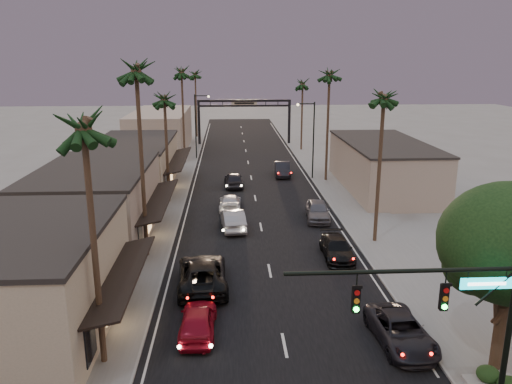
{
  "coord_description": "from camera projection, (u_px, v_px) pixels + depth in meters",
  "views": [
    {
      "loc": [
        -2.64,
        -11.86,
        13.84
      ],
      "look_at": [
        -0.3,
        30.14,
        2.5
      ],
      "focal_mm": 35.0,
      "sensor_mm": 36.0,
      "label": 1
    }
  ],
  "objects": [
    {
      "name": "palm_rb",
      "position": [
        330.0,
        71.0,
        54.82
      ],
      "size": [
        3.2,
        3.2,
        14.2
      ],
      "color": "#38281C",
      "rests_on": "ground"
    },
    {
      "name": "storefront_near",
      "position": [
        27.0,
        283.0,
        25.33
      ],
      "size": [
        8.0,
        12.0,
        5.5
      ],
      "primitive_type": "cube",
      "color": "tan",
      "rests_on": "ground"
    },
    {
      "name": "oncoming_dgrey",
      "position": [
        234.0,
        180.0,
        55.11
      ],
      "size": [
        2.23,
        4.88,
        1.62
      ],
      "primitive_type": "imported",
      "rotation": [
        0.0,
        0.0,
        3.21
      ],
      "color": "black",
      "rests_on": "ground"
    },
    {
      "name": "oncoming_pickup",
      "position": [
        202.0,
        274.0,
        30.94
      ],
      "size": [
        3.32,
        6.57,
        1.78
      ],
      "primitive_type": "imported",
      "rotation": [
        0.0,
        0.0,
        3.2
      ],
      "color": "black",
      "rests_on": "ground"
    },
    {
      "name": "oncoming_white",
      "position": [
        230.0,
        202.0,
        46.86
      ],
      "size": [
        2.12,
        4.88,
        1.4
      ],
      "primitive_type": "imported",
      "rotation": [
        0.0,
        0.0,
        3.11
      ],
      "color": "silver",
      "rests_on": "ground"
    },
    {
      "name": "palm_rc",
      "position": [
        303.0,
        81.0,
        74.61
      ],
      "size": [
        3.2,
        3.2,
        12.2
      ],
      "color": "#38281C",
      "rests_on": "ground"
    },
    {
      "name": "storefront_dist",
      "position": [
        161.0,
        131.0,
        76.36
      ],
      "size": [
        8.0,
        20.0,
        6.0
      ],
      "primitive_type": "cube",
      "color": "gray",
      "rests_on": "ground"
    },
    {
      "name": "ground",
      "position": [
        254.0,
        191.0,
        53.74
      ],
      "size": [
        200.0,
        200.0,
        0.0
      ],
      "primitive_type": "plane",
      "color": "slate",
      "rests_on": "ground"
    },
    {
      "name": "oncoming_silver",
      "position": [
        233.0,
        219.0,
        41.53
      ],
      "size": [
        2.23,
        5.16,
        1.65
      ],
      "primitive_type": "imported",
      "rotation": [
        0.0,
        0.0,
        3.24
      ],
      "color": "#949499",
      "rests_on": "ground"
    },
    {
      "name": "palm_la",
      "position": [
        83.0,
        118.0,
        20.41
      ],
      "size": [
        3.2,
        3.2,
        13.2
      ],
      "color": "#38281C",
      "rests_on": "ground"
    },
    {
      "name": "curbside_black",
      "position": [
        337.0,
        249.0,
        35.48
      ],
      "size": [
        2.11,
        4.97,
        1.43
      ],
      "primitive_type": "imported",
      "rotation": [
        0.0,
        0.0,
        -0.02
      ],
      "color": "black",
      "rests_on": "ground"
    },
    {
      "name": "building_right",
      "position": [
        383.0,
        166.0,
        53.84
      ],
      "size": [
        8.0,
        18.0,
        5.0
      ],
      "primitive_type": "cube",
      "color": "gray",
      "rests_on": "ground"
    },
    {
      "name": "streetlight_left",
      "position": [
        197.0,
        121.0,
        69.33
      ],
      "size": [
        2.13,
        0.3,
        9.0
      ],
      "color": "black",
      "rests_on": "ground"
    },
    {
      "name": "storefront_far",
      "position": [
        134.0,
        165.0,
        54.32
      ],
      "size": [
        8.0,
        16.0,
        5.0
      ],
      "primitive_type": "cube",
      "color": "tan",
      "rests_on": "ground"
    },
    {
      "name": "storefront_mid",
      "position": [
        96.0,
        205.0,
        38.83
      ],
      "size": [
        8.0,
        14.0,
        5.5
      ],
      "primitive_type": "cube",
      "color": "gray",
      "rests_on": "ground"
    },
    {
      "name": "palm_far",
      "position": [
        195.0,
        72.0,
        86.95
      ],
      "size": [
        3.2,
        3.2,
        13.2
      ],
      "color": "#38281C",
      "rests_on": "ground"
    },
    {
      "name": "sidewalk_left",
      "position": [
        176.0,
        167.0,
        64.78
      ],
      "size": [
        5.0,
        92.0,
        0.12
      ],
      "primitive_type": "cube",
      "color": "slate",
      "rests_on": "ground"
    },
    {
      "name": "road",
      "position": [
        252.0,
        180.0,
        58.56
      ],
      "size": [
        14.0,
        120.0,
        0.02
      ],
      "primitive_type": "cube",
      "color": "black",
      "rests_on": "ground"
    },
    {
      "name": "streetlight_right",
      "position": [
        311.0,
        134.0,
        57.54
      ],
      "size": [
        2.13,
        0.3,
        9.0
      ],
      "color": "black",
      "rests_on": "ground"
    },
    {
      "name": "curbside_far",
      "position": [
        282.0,
        169.0,
        60.23
      ],
      "size": [
        2.03,
        5.11,
        1.65
      ],
      "primitive_type": "imported",
      "rotation": [
        0.0,
        0.0,
        -0.06
      ],
      "color": "black",
      "rests_on": "ground"
    },
    {
      "name": "arch",
      "position": [
        244.0,
        111.0,
        81.22
      ],
      "size": [
        15.2,
        0.4,
        7.27
      ],
      "color": "black",
      "rests_on": "ground"
    },
    {
      "name": "palm_ld",
      "position": [
        181.0,
        69.0,
        64.51
      ],
      "size": [
        3.2,
        3.2,
        14.2
      ],
      "color": "#38281C",
      "rests_on": "ground"
    },
    {
      "name": "palm_ra",
      "position": [
        384.0,
        92.0,
        35.8
      ],
      "size": [
        3.2,
        3.2,
        13.2
      ],
      "color": "#38281C",
      "rests_on": "ground"
    },
    {
      "name": "palm_lb",
      "position": [
        136.0,
        65.0,
        32.44
      ],
      "size": [
        3.2,
        3.2,
        15.2
      ],
      "color": "#38281C",
      "rests_on": "ground"
    },
    {
      "name": "curbside_grey",
      "position": [
        318.0,
        211.0,
        43.89
      ],
      "size": [
        2.42,
        5.06,
        1.67
      ],
      "primitive_type": "imported",
      "rotation": [
        0.0,
        0.0,
        -0.09
      ],
      "color": "#545359",
      "rests_on": "ground"
    },
    {
      "name": "oncoming_red",
      "position": [
        198.0,
        320.0,
        25.67
      ],
      "size": [
        1.92,
        4.56,
        1.54
      ],
      "primitive_type": "imported",
      "rotation": [
        0.0,
        0.0,
        3.12
      ],
      "color": "maroon",
      "rests_on": "ground"
    },
    {
      "name": "palm_lc",
      "position": [
        164.0,
        95.0,
        46.7
      ],
      "size": [
        3.2,
        3.2,
        12.2
      ],
      "color": "#38281C",
      "rests_on": "ground"
    },
    {
      "name": "sidewalk_right",
      "position": [
        321.0,
        166.0,
        65.8
      ],
      "size": [
        5.0,
        92.0,
        0.12
      ],
      "primitive_type": "cube",
      "color": "slate",
      "rests_on": "ground"
    },
    {
      "name": "traffic_signal",
      "position": [
        461.0,
        308.0,
        18.02
      ],
      "size": [
        8.51,
        0.22,
        7.8
      ],
      "color": "black",
      "rests_on": "ground"
    },
    {
      "name": "curbside_near",
      "position": [
        401.0,
        331.0,
        24.76
      ],
      "size": [
        2.71,
        5.35,
        1.45
      ],
      "primitive_type": "imported",
      "rotation": [
        0.0,
        0.0,
        0.06
      ],
      "color": "black",
      "rests_on": "ground"
    }
  ]
}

